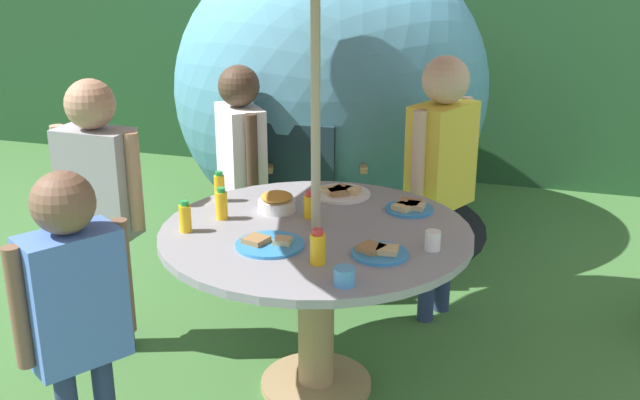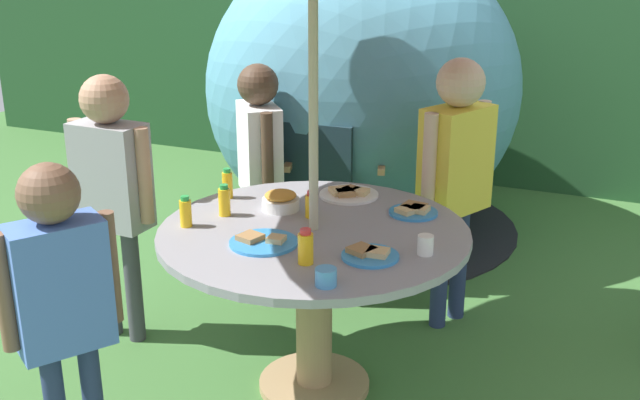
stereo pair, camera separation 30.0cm
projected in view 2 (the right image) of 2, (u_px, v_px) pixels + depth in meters
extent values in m
cube|color=#3D6B33|center=(314.00, 388.00, 3.20)|extent=(10.00, 10.00, 0.02)
cube|color=#234C28|center=(488.00, 52.00, 5.76)|extent=(9.00, 0.70, 1.85)
cylinder|color=tan|center=(314.00, 383.00, 3.20)|extent=(0.46, 0.46, 0.03)
cylinder|color=tan|center=(314.00, 314.00, 3.09)|extent=(0.15, 0.15, 0.67)
cylinder|color=gray|center=(314.00, 233.00, 2.97)|extent=(1.21, 1.21, 0.03)
cylinder|color=#B7AD8C|center=(314.00, 143.00, 2.85)|extent=(0.04, 0.04, 2.09)
cylinder|color=tan|center=(288.00, 252.00, 3.99)|extent=(0.04, 0.04, 0.43)
cylinder|color=tan|center=(379.00, 256.00, 3.94)|extent=(0.04, 0.04, 0.43)
cylinder|color=tan|center=(299.00, 221.00, 4.41)|extent=(0.04, 0.04, 0.43)
cylinder|color=tan|center=(381.00, 224.00, 4.36)|extent=(0.04, 0.04, 0.43)
cube|color=tan|center=(337.00, 197.00, 4.10)|extent=(0.63, 0.62, 0.04)
cube|color=tan|center=(341.00, 135.00, 4.21)|extent=(0.50, 0.18, 0.52)
cube|color=tan|center=(293.00, 156.00, 4.05)|extent=(0.18, 0.48, 0.03)
cube|color=tan|center=(382.00, 159.00, 4.00)|extent=(0.18, 0.48, 0.03)
ellipsoid|color=teal|center=(363.00, 88.00, 4.64)|extent=(1.92, 1.98, 1.77)
cylinder|color=black|center=(360.00, 224.00, 4.93)|extent=(2.02, 2.02, 0.01)
cube|color=#1A313A|center=(303.00, 199.00, 3.95)|extent=(0.52, 0.04, 0.80)
cylinder|color=navy|center=(459.00, 262.00, 3.69)|extent=(0.08, 0.08, 0.57)
cylinder|color=navy|center=(440.00, 270.00, 3.60)|extent=(0.08, 0.08, 0.57)
cube|color=yellow|center=(456.00, 159.00, 3.47)|extent=(0.31, 0.38, 0.48)
cylinder|color=#D8B293|center=(482.00, 147.00, 3.58)|extent=(0.06, 0.06, 0.43)
cylinder|color=#D8B293|center=(429.00, 162.00, 3.34)|extent=(0.06, 0.06, 0.43)
sphere|color=#D8B293|center=(461.00, 82.00, 3.35)|extent=(0.22, 0.22, 0.22)
cylinder|color=brown|center=(259.00, 237.00, 4.05)|extent=(0.07, 0.07, 0.53)
cylinder|color=brown|center=(265.00, 246.00, 3.93)|extent=(0.07, 0.07, 0.53)
cube|color=white|center=(260.00, 150.00, 3.82)|extent=(0.33, 0.35, 0.45)
cylinder|color=#4C3828|center=(252.00, 137.00, 3.97)|extent=(0.06, 0.06, 0.41)
cylinder|color=#4C3828|center=(267.00, 155.00, 3.66)|extent=(0.06, 0.06, 0.41)
sphere|color=#4C3828|center=(258.00, 84.00, 3.71)|extent=(0.20, 0.20, 0.20)
cylinder|color=#3F3F47|center=(110.00, 279.00, 3.53)|extent=(0.08, 0.08, 0.55)
cylinder|color=#3F3F47|center=(133.00, 285.00, 3.48)|extent=(0.08, 0.08, 0.55)
cube|color=#99999E|center=(111.00, 176.00, 3.34)|extent=(0.33, 0.19, 0.47)
cylinder|color=tan|center=(79.00, 165.00, 3.40)|extent=(0.06, 0.06, 0.42)
cylinder|color=tan|center=(144.00, 176.00, 3.26)|extent=(0.06, 0.06, 0.42)
sphere|color=tan|center=(104.00, 99.00, 3.23)|extent=(0.21, 0.21, 0.21)
cube|color=#4C72C6|center=(60.00, 286.00, 2.44)|extent=(0.30, 0.33, 0.43)
cylinder|color=brown|center=(4.00, 293.00, 2.35)|extent=(0.05, 0.05, 0.39)
cylinder|color=brown|center=(110.00, 267.00, 2.53)|extent=(0.05, 0.05, 0.39)
sphere|color=brown|center=(49.00, 193.00, 2.34)|extent=(0.19, 0.19, 0.19)
cylinder|color=white|center=(281.00, 204.00, 3.17)|extent=(0.15, 0.15, 0.05)
ellipsoid|color=gold|center=(281.00, 195.00, 3.15)|extent=(0.13, 0.13, 0.04)
cylinder|color=#338CD8|center=(264.00, 242.00, 2.82)|extent=(0.25, 0.25, 0.01)
cube|color=tan|center=(276.00, 239.00, 2.81)|extent=(0.06, 0.06, 0.02)
cube|color=#9E7547|center=(250.00, 237.00, 2.83)|extent=(0.10, 0.10, 0.02)
cylinder|color=#338CD8|center=(413.00, 212.00, 3.12)|extent=(0.20, 0.20, 0.01)
cube|color=tan|center=(419.00, 209.00, 3.11)|extent=(0.08, 0.08, 0.02)
cube|color=#9E7547|center=(414.00, 207.00, 3.14)|extent=(0.10, 0.10, 0.02)
cube|color=tan|center=(407.00, 210.00, 3.10)|extent=(0.10, 0.10, 0.02)
cylinder|color=#338CD8|center=(370.00, 256.00, 2.71)|extent=(0.20, 0.20, 0.01)
cube|color=tan|center=(378.00, 252.00, 2.70)|extent=(0.08, 0.08, 0.02)
cube|color=#9E7547|center=(362.00, 250.00, 2.72)|extent=(0.11, 0.11, 0.02)
cylinder|color=white|center=(349.00, 195.00, 3.33)|extent=(0.26, 0.26, 0.01)
cube|color=tan|center=(360.00, 192.00, 3.32)|extent=(0.07, 0.07, 0.02)
cube|color=#9E7547|center=(351.00, 189.00, 3.35)|extent=(0.08, 0.08, 0.02)
cube|color=tan|center=(341.00, 191.00, 3.33)|extent=(0.13, 0.13, 0.02)
cube|color=#9E7547|center=(345.00, 193.00, 3.31)|extent=(0.10, 0.10, 0.02)
cylinder|color=yellow|center=(227.00, 185.00, 3.29)|extent=(0.04, 0.04, 0.11)
cylinder|color=green|center=(227.00, 171.00, 3.27)|extent=(0.03, 0.03, 0.02)
cylinder|color=yellow|center=(306.00, 249.00, 2.65)|extent=(0.05, 0.05, 0.11)
cylinder|color=red|center=(305.00, 231.00, 2.62)|extent=(0.04, 0.04, 0.02)
cylinder|color=yellow|center=(224.00, 202.00, 3.09)|extent=(0.05, 0.05, 0.11)
cylinder|color=green|center=(223.00, 187.00, 3.07)|extent=(0.03, 0.03, 0.02)
cylinder|color=yellow|center=(186.00, 213.00, 2.98)|extent=(0.05, 0.05, 0.11)
cylinder|color=green|center=(185.00, 198.00, 2.96)|extent=(0.03, 0.03, 0.02)
cylinder|color=yellow|center=(312.00, 206.00, 3.08)|extent=(0.05, 0.05, 0.09)
cylinder|color=red|center=(312.00, 193.00, 3.06)|extent=(0.04, 0.04, 0.02)
cylinder|color=#4C99D8|center=(326.00, 277.00, 2.49)|extent=(0.07, 0.07, 0.06)
cylinder|color=white|center=(425.00, 245.00, 2.72)|extent=(0.06, 0.06, 0.07)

